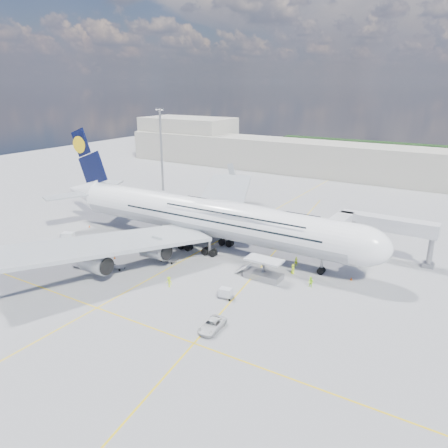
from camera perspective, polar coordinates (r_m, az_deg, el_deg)
The scene contains 31 objects.
ground at distance 83.91m, azimuth -6.19°, elevation -5.19°, with size 300.00×300.00×0.00m, color gray.
taxi_line_main at distance 83.91m, azimuth -6.19°, elevation -5.19°, with size 0.25×220.00×0.01m, color yellow.
taxi_line_cross at distance 70.85m, azimuth -16.25°, elevation -10.46°, with size 120.00×0.25×0.01m, color yellow.
taxi_line_diag at distance 84.90m, azimuth 5.53°, elevation -4.88°, with size 0.25×100.00×0.01m, color yellow.
airliner at distance 89.00m, azimuth -2.28°, elevation 0.99°, with size 77.26×79.15×23.71m.
jet_bridge at distance 87.44m, azimuth 18.23°, elevation -0.26°, with size 18.80×12.10×8.50m.
cargo_loader at distance 77.41m, azimuth 5.09°, elevation -6.21°, with size 8.53×3.20×3.67m.
light_mast at distance 138.73m, azimuth -8.19°, elevation 9.68°, with size 3.00×0.70×25.50m.
terminal at distance 164.95m, azimuth 14.47°, elevation 8.08°, with size 180.00×16.00×12.00m, color #B2AD9E.
hangar at distance 200.59m, azimuth -4.72°, elevation 11.13°, with size 40.00×22.00×18.00m, color #B2AD9E.
dolly_row_a at distance 93.21m, azimuth -17.41°, elevation -3.30°, with size 3.36×2.50×0.44m.
dolly_row_b at distance 83.63m, azimuth -13.78°, elevation -5.47°, with size 3.26×2.58×0.42m.
dolly_row_c at distance 86.03m, azimuth -18.14°, elevation -5.18°, with size 3.24×2.04×0.45m.
dolly_back at distance 99.84m, azimuth -19.68°, elevation -1.62°, with size 3.87×3.01×2.17m.
dolly_nose_far at distance 70.53m, azimuth 0.21°, elevation -8.99°, with size 2.81×1.77×1.67m.
dolly_nose_near at distance 84.80m, azimuth -7.26°, elevation -4.72°, with size 3.29×2.01×0.46m.
baggage_tug at distance 88.61m, azimuth -10.00°, elevation -3.53°, with size 3.11×2.03×1.79m.
catering_truck_inner at distance 108.28m, azimuth -3.00°, elevation 1.37°, with size 6.93×2.89×4.09m.
catering_truck_outer at distance 121.01m, azimuth -0.87°, elevation 3.22°, with size 7.79×5.74×4.29m.
service_van at distance 62.42m, azimuth -1.58°, elevation -13.06°, with size 2.39×5.19×1.44m, color silver.
crew_nose at distance 83.36m, azimuth 9.41°, elevation -4.83°, with size 0.66×0.43×1.80m, color #D4FA1A.
crew_loader at distance 75.33m, azimuth 11.26°, elevation -7.46°, with size 0.93×0.73×1.92m, color #B0FF1A.
crew_wing at distance 94.16m, azimuth -16.27°, elevation -2.60°, with size 1.09×0.45×1.86m, color #A0FE1A.
crew_van at distance 79.87m, azimuth 8.98°, elevation -5.82°, with size 0.92×0.60×1.88m, color #C5E918.
crew_tug at distance 74.61m, azimuth -7.20°, elevation -7.51°, with size 1.22×0.70×1.90m, color #D1FF1A.
cone_nose at distance 79.86m, azimuth 16.28°, elevation -6.88°, with size 0.46×0.46×0.58m.
cone_wing_left_inner at distance 109.53m, azimuth -0.71°, elevation 0.68°, with size 0.45×0.45×0.57m.
cone_wing_left_outer at distance 121.05m, azimuth -2.49°, elevation 2.35°, with size 0.40×0.40×0.50m.
cone_wing_right_inner at distance 88.34m, azimuth -14.09°, elevation -4.25°, with size 0.42×0.42×0.54m.
cone_wing_right_outer at distance 85.66m, azimuth -14.99°, elevation -5.01°, with size 0.50×0.50×0.63m.
cone_tail at distance 108.70m, azimuth -17.18°, elevation -0.28°, with size 0.45×0.45×0.57m.
Camera 1 is at (47.85, -60.54, 32.96)m, focal length 35.00 mm.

